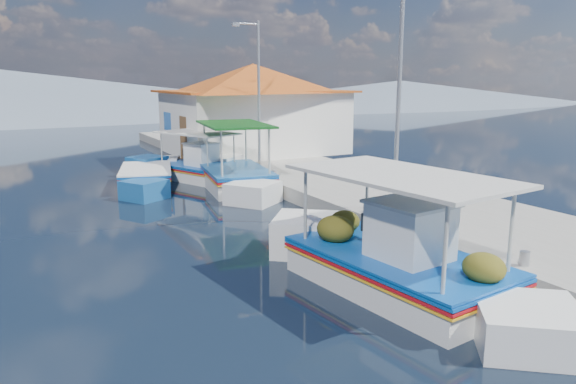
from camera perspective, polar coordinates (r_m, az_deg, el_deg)
name	(u,v)px	position (r m, az deg, el deg)	size (l,w,h in m)	color
ground	(286,274)	(11.77, -0.19, -8.76)	(160.00, 160.00, 0.00)	black
quay	(351,188)	(19.62, 6.71, 0.38)	(5.00, 44.00, 0.50)	#9E9C94
bollards	(312,187)	(17.80, 2.58, 0.57)	(0.20, 17.20, 0.30)	#A5A8AD
main_caique	(394,265)	(11.06, 11.26, -7.59)	(2.88, 7.96, 2.64)	white
caique_green_canopy	(234,178)	(20.79, -5.76, 1.53)	(3.04, 7.37, 2.80)	white
caique_blue_hull	(145,179)	(21.77, -14.97, 1.36)	(2.99, 6.17, 1.14)	#185595
caique_far	(198,170)	(22.80, -9.57, 2.33)	(3.35, 5.89, 2.22)	white
harbor_building	(254,107)	(27.24, -3.69, 9.03)	(10.49, 10.49, 4.40)	white
lamp_post_near	(396,90)	(15.21, 11.47, 10.56)	(1.21, 0.14, 6.00)	#A5A8AD
lamp_post_far	(257,86)	(22.86, -3.36, 11.17)	(1.21, 0.14, 6.00)	#A5A8AD
mountain_ridge	(109,97)	(66.77, -18.56, 9.54)	(171.40, 96.00, 5.50)	slate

